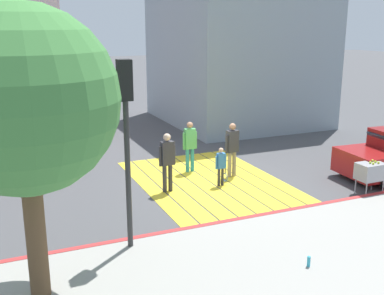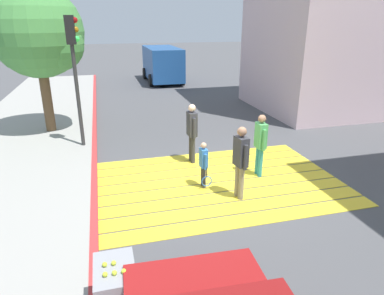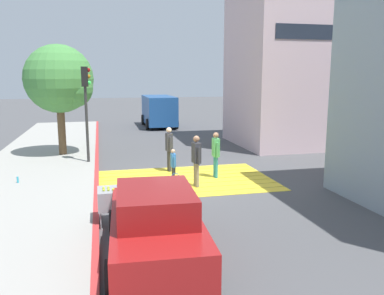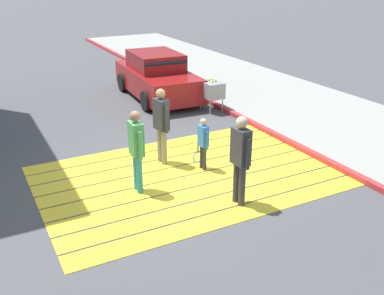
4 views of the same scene
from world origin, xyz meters
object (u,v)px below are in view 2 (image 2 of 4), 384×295
tennis_ball_cart (115,282)px  pedestrian_adult_trailing (260,141)px  traffic_light_corner (74,57)px  pedestrian_adult_lead (241,158)px  van_down_street (162,63)px  pedestrian_child_with_racket (204,163)px  pedestrian_adult_side (192,129)px  street_tree (40,34)px

tennis_ball_cart → pedestrian_adult_trailing: size_ratio=0.58×
traffic_light_corner → pedestrian_adult_lead: size_ratio=2.34×
pedestrian_adult_lead → van_down_street: bearing=85.9°
van_down_street → tennis_ball_cart: bearing=-102.1°
pedestrian_child_with_racket → pedestrian_adult_side: bearing=85.0°
traffic_light_corner → pedestrian_adult_lead: traffic_light_corner is taller
pedestrian_adult_trailing → pedestrian_child_with_racket: (-1.71, -0.33, -0.33)m
tennis_ball_cart → traffic_light_corner: bearing=95.1°
tennis_ball_cart → pedestrian_child_with_racket: size_ratio=0.82×
pedestrian_adult_trailing → pedestrian_adult_side: pedestrian_adult_side is taller
street_tree → pedestrian_adult_trailing: (5.95, -5.52, -2.61)m
van_down_street → pedestrian_adult_lead: (-1.24, -17.14, -0.22)m
street_tree → pedestrian_child_with_racket: 7.79m
van_down_street → pedestrian_adult_trailing: 16.07m
van_down_street → pedestrian_adult_side: size_ratio=2.88×
street_tree → pedestrian_adult_lead: 8.62m
street_tree → tennis_ball_cart: (1.84, -9.59, -2.93)m
van_down_street → tennis_ball_cart: size_ratio=5.12×
tennis_ball_cart → pedestrian_adult_lead: (3.08, 3.00, 0.36)m
tennis_ball_cart → pedestrian_adult_lead: bearing=44.2°
pedestrian_adult_lead → pedestrian_adult_side: 2.53m
street_tree → van_down_street: bearing=59.7°
traffic_light_corner → tennis_ball_cart: (0.68, -7.58, -2.34)m
pedestrian_adult_side → street_tree: bearing=136.9°
traffic_light_corner → street_tree: bearing=120.0°
pedestrian_child_with_racket → van_down_street: bearing=83.3°
tennis_ball_cart → pedestrian_adult_trailing: (4.11, 4.07, 0.32)m
van_down_street → pedestrian_child_with_racket: bearing=-96.7°
van_down_street → pedestrian_adult_side: bearing=-96.9°
tennis_ball_cart → pedestrian_adult_side: (2.55, 5.47, 0.36)m
pedestrian_adult_lead → pedestrian_adult_trailing: 1.48m
street_tree → pedestrian_adult_lead: street_tree is taller
tennis_ball_cart → pedestrian_adult_lead: 4.32m
street_tree → pedestrian_adult_trailing: bearing=-42.9°
street_tree → pedestrian_adult_side: size_ratio=2.94×
traffic_light_corner → pedestrian_adult_lead: 6.25m
traffic_light_corner → tennis_ball_cart: traffic_light_corner is taller
pedestrian_adult_trailing → tennis_ball_cart: bearing=-135.2°
van_down_street → pedestrian_adult_lead: 17.19m
pedestrian_adult_trailing → pedestrian_child_with_racket: 1.77m
pedestrian_adult_side → pedestrian_child_with_racket: (-0.15, -1.73, -0.37)m
traffic_light_corner → pedestrian_adult_trailing: (4.79, -3.51, -2.02)m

